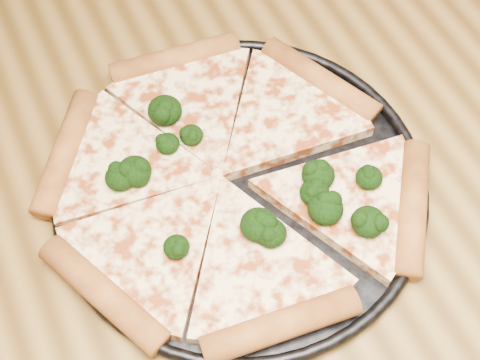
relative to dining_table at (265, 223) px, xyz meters
name	(u,v)px	position (x,y,z in m)	size (l,w,h in m)	color
dining_table	(265,223)	(0.00, 0.00, 0.00)	(1.20, 0.90, 0.75)	brown
pizza_pan	(240,184)	(-0.03, 0.00, 0.10)	(0.36, 0.36, 0.02)	black
pizza	(226,178)	(-0.04, 0.01, 0.11)	(0.37, 0.35, 0.03)	#FFDC9C
broccoli_florets	(243,184)	(-0.03, -0.01, 0.12)	(0.23, 0.22, 0.03)	black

